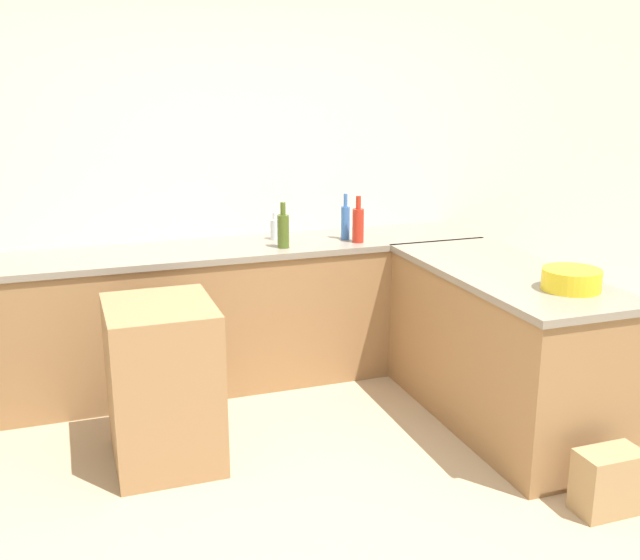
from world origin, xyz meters
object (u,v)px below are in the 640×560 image
mixing_bowl (571,279)px  olive_oil_bottle (283,230)px  vinegar_bottle_clear (275,229)px  hot_sauce_bottle (358,224)px  paper_bag (608,482)px  water_bottle_blue (345,221)px  island_table (163,383)px

mixing_bowl → olive_oil_bottle: olive_oil_bottle is taller
vinegar_bottle_clear → hot_sauce_bottle: size_ratio=0.59×
paper_bag → vinegar_bottle_clear: bearing=113.3°
water_bottle_blue → paper_bag: (0.51, -2.07, -0.88)m
island_table → olive_oil_bottle: 1.33m
mixing_bowl → olive_oil_bottle: (-1.11, 1.41, 0.06)m
hot_sauce_bottle → vinegar_bottle_clear: bearing=151.4°
olive_oil_bottle → paper_bag: (0.97, -1.97, -0.88)m
island_table → mixing_bowl: 2.16m
hot_sauce_bottle → paper_bag: bearing=-76.6°
vinegar_bottle_clear → water_bottle_blue: water_bottle_blue is taller
olive_oil_bottle → hot_sauce_bottle: 0.51m
island_table → olive_oil_bottle: (0.89, 0.78, 0.60)m
island_table → hot_sauce_bottle: 1.71m
olive_oil_bottle → vinegar_bottle_clear: bearing=86.3°
mixing_bowl → olive_oil_bottle: size_ratio=1.02×
vinegar_bottle_clear → water_bottle_blue: 0.47m
island_table → hot_sauce_bottle: (1.40, 0.77, 0.61)m
mixing_bowl → vinegar_bottle_clear: vinegar_bottle_clear is taller
paper_bag → mixing_bowl: bearing=76.4°
olive_oil_bottle → water_bottle_blue: 0.47m
water_bottle_blue → paper_bag: water_bottle_blue is taller
mixing_bowl → paper_bag: (-0.13, -0.56, -0.82)m
hot_sauce_bottle → olive_oil_bottle: bearing=178.9°
water_bottle_blue → island_table: bearing=-146.7°
island_table → paper_bag: island_table is taller
mixing_bowl → water_bottle_blue: bearing=113.0°
island_table → vinegar_bottle_clear: bearing=48.9°
olive_oil_bottle → hot_sauce_bottle: size_ratio=0.95×
olive_oil_bottle → island_table: bearing=-138.7°
island_table → mixing_bowl: bearing=-17.4°
water_bottle_blue → paper_bag: bearing=-76.2°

